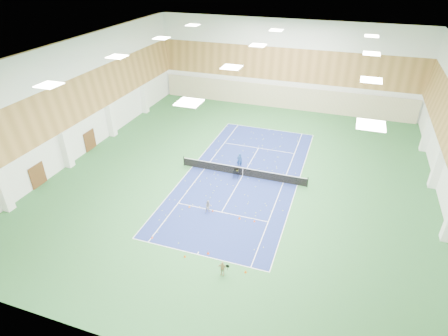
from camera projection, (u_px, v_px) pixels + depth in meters
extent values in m
plane|color=#296130|center=(243.00, 176.00, 37.49)|extent=(40.00, 40.00, 0.00)
cube|color=navy|center=(243.00, 176.00, 37.48)|extent=(10.97, 23.77, 0.01)
cube|color=#C6B793|center=(283.00, 97.00, 52.82)|extent=(35.40, 0.16, 3.20)
cube|color=#593319|center=(38.00, 175.00, 35.42)|extent=(0.08, 1.80, 2.20)
cube|color=#593319|center=(90.00, 140.00, 41.96)|extent=(0.08, 1.80, 2.20)
imported|color=navy|center=(240.00, 160.00, 38.61)|extent=(0.66, 0.52, 1.60)
imported|color=gray|center=(208.00, 207.00, 31.97)|extent=(0.73, 0.70, 1.19)
imported|color=tan|center=(222.00, 268.00, 25.79)|extent=(0.69, 0.31, 1.16)
cone|color=orange|center=(189.00, 206.00, 32.82)|extent=(0.21, 0.21, 0.23)
cone|color=red|center=(213.00, 210.00, 32.32)|extent=(0.19, 0.19, 0.21)
cone|color=#EB5D0C|center=(239.00, 218.00, 31.41)|extent=(0.21, 0.21, 0.23)
cone|color=#FB440D|center=(254.00, 221.00, 31.08)|extent=(0.18, 0.18, 0.20)
cone|color=#FF520D|center=(152.00, 237.00, 29.32)|extent=(0.18, 0.18, 0.20)
cone|color=#E4540C|center=(185.00, 256.00, 27.51)|extent=(0.18, 0.18, 0.20)
cone|color=red|center=(208.00, 253.00, 27.77)|extent=(0.20, 0.20, 0.22)
cone|color=orange|center=(246.00, 271.00, 26.18)|extent=(0.19, 0.19, 0.21)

